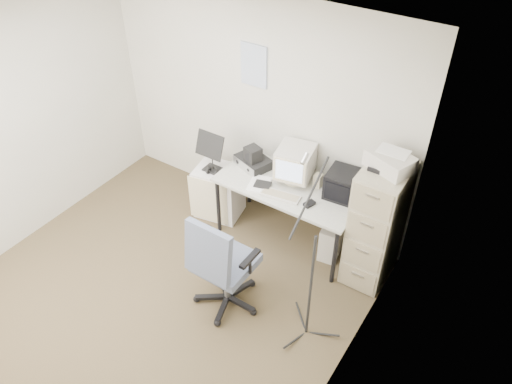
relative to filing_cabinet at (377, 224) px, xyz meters
The scene contains 23 objects.
floor 2.26m from the filing_cabinet, 136.87° to the right, with size 3.60×3.60×0.01m, color #413827.
ceiling 2.85m from the filing_cabinet, 136.87° to the right, with size 3.60×3.60×0.01m, color white.
wall_back 1.72m from the filing_cabinet, 168.55° to the left, with size 3.60×0.02×2.50m, color beige.
wall_left 3.74m from the filing_cabinet, 156.35° to the right, with size 0.02×3.60×2.50m, color beige.
wall_right 1.61m from the filing_cabinet, 81.54° to the right, with size 0.02×3.60×2.50m, color beige.
wall_calendar 1.97m from the filing_cabinet, 169.10° to the left, with size 0.30×0.02×0.44m, color white.
filing_cabinet is the anchor object (origin of this frame).
printer 0.73m from the filing_cabinet, 90.00° to the left, with size 0.39×0.27×0.15m, color silver.
desk 0.99m from the filing_cabinet, behind, with size 1.50×0.70×0.73m, color beige.
crt_monitor 1.00m from the filing_cabinet, behind, with size 0.35×0.37×0.39m, color silver.
crt_tv 0.51m from the filing_cabinet, 163.90° to the left, with size 0.30×0.32×0.27m, color black.
desk_speaker 0.73m from the filing_cabinet, behind, with size 0.08×0.08×0.15m, color beige.
keyboard 0.97m from the filing_cabinet, 166.36° to the right, with size 0.40×0.14×0.02m, color silver.
mouse 0.67m from the filing_cabinet, 163.47° to the right, with size 0.07×0.11×0.03m, color black.
radio_receiver 1.46m from the filing_cabinet, behind, with size 0.37×0.26×0.10m, color black.
radio_speaker 1.45m from the filing_cabinet, behind, with size 0.15×0.14×0.15m, color black.
papers 1.23m from the filing_cabinet, behind, with size 0.20×0.28×0.02m, color white.
pc_tower 0.64m from the filing_cabinet, behind, with size 0.19×0.43×0.40m, color silver.
office_chair 1.48m from the filing_cabinet, 131.77° to the right, with size 0.64×0.64×1.12m, color slate.
side_cart 1.86m from the filing_cabinet, behind, with size 0.49×0.40×0.61m, color silver.
music_stand 1.88m from the filing_cabinet, behind, with size 0.33×0.18×0.48m, color black.
headphones 1.83m from the filing_cabinet, behind, with size 0.14×0.14×0.03m, color black.
mic_stand 1.03m from the filing_cabinet, 99.83° to the right, with size 0.02×0.02×1.58m, color black.
Camera 1 is at (2.53, -2.09, 3.86)m, focal length 35.00 mm.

